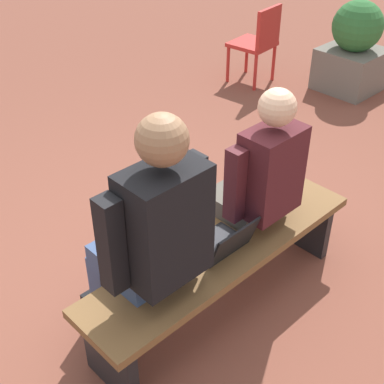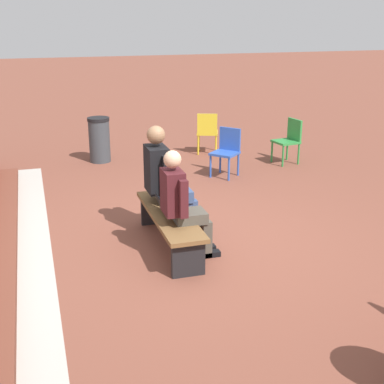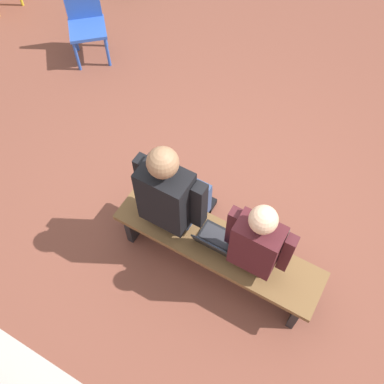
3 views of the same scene
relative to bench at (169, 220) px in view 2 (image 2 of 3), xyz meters
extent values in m
plane|color=brown|center=(0.10, -0.36, -0.35)|extent=(60.00, 60.00, 0.00)
cube|color=#B7B2A8|center=(0.00, 1.60, -0.35)|extent=(8.16, 0.40, 0.01)
cube|color=brown|center=(0.00, 0.00, 0.07)|extent=(1.80, 0.44, 0.05)
cube|color=black|center=(-0.80, 0.00, -0.15)|extent=(0.06, 0.37, 0.40)
cube|color=black|center=(0.80, 0.00, -0.15)|extent=(0.06, 0.37, 0.40)
cube|color=#4C473D|center=(-0.32, -0.16, 0.15)|extent=(0.31, 0.36, 0.13)
cube|color=#4C473D|center=(-0.40, -0.34, -0.13)|extent=(0.10, 0.11, 0.45)
cube|color=black|center=(-0.40, -0.40, -0.32)|extent=(0.10, 0.22, 0.06)
cube|color=#4C473D|center=(-0.24, -0.34, -0.13)|extent=(0.10, 0.11, 0.45)
cube|color=black|center=(-0.24, -0.40, -0.32)|extent=(0.10, 0.22, 0.06)
cube|color=#47191E|center=(-0.32, 0.04, 0.47)|extent=(0.35, 0.22, 0.51)
cube|color=navy|center=(-0.32, -0.08, 0.43)|extent=(0.05, 0.01, 0.31)
cube|color=#47191E|center=(-0.54, -0.03, 0.45)|extent=(0.08, 0.09, 0.43)
cube|color=#47191E|center=(-0.10, -0.03, 0.45)|extent=(0.08, 0.09, 0.43)
sphere|color=#DBAD89|center=(-0.32, 0.04, 0.85)|extent=(0.20, 0.20, 0.20)
cube|color=#384C75|center=(0.45, -0.19, 0.16)|extent=(0.36, 0.42, 0.15)
cube|color=#384C75|center=(0.36, -0.40, -0.13)|extent=(0.12, 0.13, 0.45)
cube|color=black|center=(0.36, -0.46, -0.32)|extent=(0.12, 0.25, 0.07)
cube|color=#384C75|center=(0.54, -0.40, -0.13)|extent=(0.12, 0.13, 0.45)
cube|color=black|center=(0.54, -0.46, -0.32)|extent=(0.12, 0.25, 0.07)
cube|color=black|center=(0.45, 0.04, 0.52)|extent=(0.40, 0.25, 0.59)
cube|color=black|center=(0.20, -0.03, 0.50)|extent=(0.09, 0.10, 0.50)
cube|color=black|center=(0.70, -0.03, 0.50)|extent=(0.09, 0.10, 0.50)
sphere|color=#8C6647|center=(0.45, 0.04, 0.96)|extent=(0.23, 0.23, 0.23)
cube|color=black|center=(0.02, -0.04, 0.11)|extent=(0.32, 0.22, 0.02)
cube|color=#2D2D33|center=(0.02, -0.05, 0.12)|extent=(0.29, 0.15, 0.00)
cube|color=black|center=(0.02, 0.10, 0.21)|extent=(0.32, 0.07, 0.19)
cube|color=#33519E|center=(0.02, 0.09, 0.21)|extent=(0.28, 0.06, 0.17)
cube|color=#2D56B7|center=(2.61, -1.68, 0.07)|extent=(0.59, 0.59, 0.04)
cube|color=#2D56B7|center=(2.74, -1.82, 0.29)|extent=(0.32, 0.30, 0.40)
cylinder|color=#2D56B7|center=(2.62, -1.43, -0.15)|extent=(0.04, 0.04, 0.40)
cylinder|color=#2D56B7|center=(2.36, -1.67, -0.15)|extent=(0.04, 0.04, 0.40)
cylinder|color=#2D56B7|center=(2.86, -1.70, -0.15)|extent=(0.04, 0.04, 0.40)
cylinder|color=#2D56B7|center=(2.60, -1.94, -0.15)|extent=(0.04, 0.04, 0.40)
cube|color=gold|center=(4.30, -1.93, 0.07)|extent=(0.54, 0.54, 0.04)
cube|color=gold|center=(4.12, -1.87, 0.29)|extent=(0.17, 0.39, 0.40)
cylinder|color=gold|center=(4.41, -2.16, -0.15)|extent=(0.04, 0.04, 0.40)
cylinder|color=gold|center=(4.53, -1.82, -0.15)|extent=(0.04, 0.04, 0.40)
cylinder|color=gold|center=(4.07, -2.04, -0.15)|extent=(0.04, 0.04, 0.40)
cylinder|color=gold|center=(4.19, -1.70, -0.15)|extent=(0.04, 0.04, 0.40)
cube|color=#2D893D|center=(3.09, -3.10, 0.07)|extent=(0.48, 0.48, 0.04)
cube|color=#2D893D|center=(3.12, -3.28, 0.29)|extent=(0.40, 0.11, 0.40)
cylinder|color=#2D893D|center=(3.24, -2.89, -0.15)|extent=(0.04, 0.04, 0.40)
cylinder|color=#2D893D|center=(2.89, -2.95, -0.15)|extent=(0.04, 0.04, 0.40)
cylinder|color=#2D893D|center=(3.30, -3.24, -0.15)|extent=(0.04, 0.04, 0.40)
cylinder|color=#2D893D|center=(2.95, -3.30, -0.15)|extent=(0.04, 0.04, 0.40)
cylinder|color=#383D42|center=(4.25, 0.27, 0.05)|extent=(0.40, 0.40, 0.80)
cylinder|color=black|center=(4.25, 0.27, 0.48)|extent=(0.42, 0.42, 0.06)
camera|label=1|loc=(1.69, 1.50, 2.03)|focal=50.00mm
camera|label=2|loc=(-5.86, 1.50, 2.40)|focal=50.00mm
camera|label=3|loc=(-0.62, 1.50, 3.44)|focal=42.00mm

